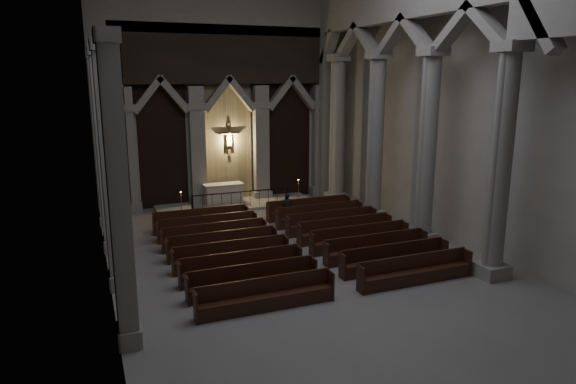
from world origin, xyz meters
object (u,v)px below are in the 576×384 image
object	(u,v)px
worshipper	(288,207)
pews	(293,245)
candle_stand_right	(298,198)
altar	(223,193)
candle_stand_left	(182,211)
altar_rail	(241,197)

from	to	relation	value
worshipper	pews	bearing A→B (deg)	-85.67
candle_stand_right	worshipper	distance (m)	3.10
altar	candle_stand_left	distance (m)	3.09
altar_rail	candle_stand_right	bearing A→B (deg)	-2.36
candle_stand_left	pews	xyz separation A→B (m)	(3.21, -6.68, -0.05)
candle_stand_left	pews	distance (m)	7.41
candle_stand_left	worshipper	bearing A→B (deg)	-25.18
pews	candle_stand_left	bearing A→B (deg)	115.63
candle_stand_left	candle_stand_right	distance (m)	6.46
altar	altar_rail	world-z (taller)	altar
candle_stand_left	pews	world-z (taller)	candle_stand_left
altar_rail	worshipper	distance (m)	3.14
altar_rail	worshipper	bearing A→B (deg)	-60.22
candle_stand_left	worshipper	size ratio (longest dim) A/B	1.03
candle_stand_left	pews	bearing A→B (deg)	-64.37
altar_rail	candle_stand_left	world-z (taller)	candle_stand_left
altar	candle_stand_right	distance (m)	4.09
altar	worshipper	distance (m)	4.48
candle_stand_left	pews	size ratio (longest dim) A/B	0.14
candle_stand_right	pews	xyz separation A→B (m)	(-3.24, -7.04, -0.07)
altar_rail	candle_stand_right	xyz separation A→B (m)	(3.24, -0.13, -0.29)
worshipper	altar_rail	bearing A→B (deg)	143.46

